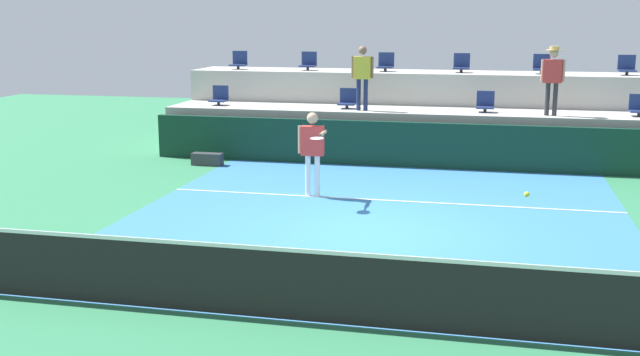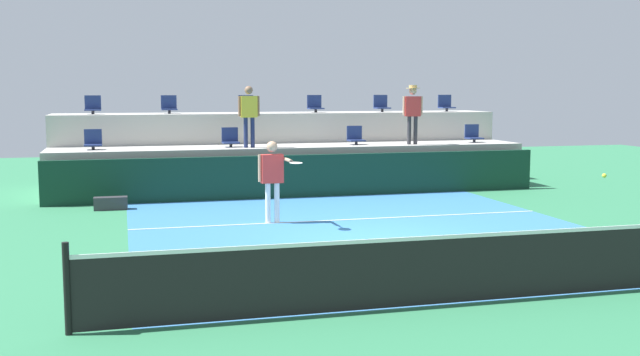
# 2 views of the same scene
# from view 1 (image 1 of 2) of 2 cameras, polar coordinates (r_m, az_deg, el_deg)

# --- Properties ---
(ground_plane) EXTENTS (40.00, 40.00, 0.00)m
(ground_plane) POSITION_cam_1_polar(r_m,az_deg,el_deg) (13.01, 3.59, -4.11)
(ground_plane) COLOR #2D754C
(court_inner_paint) EXTENTS (9.00, 10.00, 0.01)m
(court_inner_paint) POSITION_cam_1_polar(r_m,az_deg,el_deg) (13.97, 4.26, -3.00)
(court_inner_paint) COLOR teal
(court_inner_paint) RESTS_ON ground_plane
(court_service_line) EXTENTS (9.00, 0.06, 0.00)m
(court_service_line) POSITION_cam_1_polar(r_m,az_deg,el_deg) (15.31, 5.05, -1.67)
(court_service_line) COLOR white
(court_service_line) RESTS_ON ground_plane
(tennis_net) EXTENTS (10.48, 0.08, 1.07)m
(tennis_net) POSITION_cam_1_polar(r_m,az_deg,el_deg) (9.12, -0.51, -7.87)
(tennis_net) COLOR black
(tennis_net) RESTS_ON ground_plane
(sponsor_backboard) EXTENTS (13.00, 0.16, 1.10)m
(sponsor_backboard) POSITION_cam_1_polar(r_m,az_deg,el_deg) (18.71, 6.61, 2.48)
(sponsor_backboard) COLOR #0F3323
(sponsor_backboard) RESTS_ON ground_plane
(seating_tier_lower) EXTENTS (13.00, 1.80, 1.25)m
(seating_tier_lower) POSITION_cam_1_polar(r_m,az_deg,el_deg) (19.97, 7.03, 3.28)
(seating_tier_lower) COLOR #ADAAA3
(seating_tier_lower) RESTS_ON ground_plane
(seating_tier_upper) EXTENTS (13.00, 1.80, 2.10)m
(seating_tier_upper) POSITION_cam_1_polar(r_m,az_deg,el_deg) (21.69, 7.56, 5.08)
(seating_tier_upper) COLOR #ADAAA3
(seating_tier_upper) RESTS_ON ground_plane
(stadium_chair_lower_far_left) EXTENTS (0.44, 0.40, 0.52)m
(stadium_chair_lower_far_left) POSITION_cam_1_polar(r_m,az_deg,el_deg) (21.00, -7.49, 6.00)
(stadium_chair_lower_far_left) COLOR #2D2D33
(stadium_chair_lower_far_left) RESTS_ON seating_tier_lower
(stadium_chair_lower_left) EXTENTS (0.44, 0.40, 0.52)m
(stadium_chair_lower_left) POSITION_cam_1_polar(r_m,az_deg,el_deg) (20.05, 2.06, 5.82)
(stadium_chair_lower_left) COLOR #2D2D33
(stadium_chair_lower_left) RESTS_ON seating_tier_lower
(stadium_chair_lower_right) EXTENTS (0.44, 0.40, 0.52)m
(stadium_chair_lower_right) POSITION_cam_1_polar(r_m,az_deg,el_deg) (19.70, 12.20, 5.45)
(stadium_chair_lower_right) COLOR #2D2D33
(stadium_chair_lower_right) RESTS_ON seating_tier_lower
(stadium_chair_lower_far_right) EXTENTS (0.44, 0.40, 0.52)m
(stadium_chair_lower_far_right) POSITION_cam_1_polar(r_m,az_deg,el_deg) (19.99, 22.64, 4.89)
(stadium_chair_lower_far_right) COLOR #2D2D33
(stadium_chair_lower_far_right) RESTS_ON seating_tier_lower
(stadium_chair_upper_far_left) EXTENTS (0.44, 0.40, 0.52)m
(stadium_chair_upper_far_left) POSITION_cam_1_polar(r_m,az_deg,el_deg) (22.64, -6.05, 8.61)
(stadium_chair_upper_far_left) COLOR #2D2D33
(stadium_chair_upper_far_left) RESTS_ON seating_tier_upper
(stadium_chair_upper_left) EXTENTS (0.44, 0.40, 0.52)m
(stadium_chair_upper_left) POSITION_cam_1_polar(r_m,az_deg,el_deg) (22.05, -0.87, 8.59)
(stadium_chair_upper_left) COLOR #2D2D33
(stadium_chair_upper_left) RESTS_ON seating_tier_upper
(stadium_chair_upper_mid_left) EXTENTS (0.44, 0.40, 0.52)m
(stadium_chair_upper_mid_left) POSITION_cam_1_polar(r_m,az_deg,el_deg) (21.63, 4.92, 8.49)
(stadium_chair_upper_mid_left) COLOR #2D2D33
(stadium_chair_upper_mid_left) RESTS_ON seating_tier_upper
(stadium_chair_upper_mid_right) EXTENTS (0.44, 0.40, 0.52)m
(stadium_chair_upper_mid_right) POSITION_cam_1_polar(r_m,az_deg,el_deg) (21.44, 10.49, 8.30)
(stadium_chair_upper_mid_right) COLOR #2D2D33
(stadium_chair_upper_mid_right) RESTS_ON seating_tier_upper
(stadium_chair_upper_right) EXTENTS (0.44, 0.40, 0.52)m
(stadium_chair_upper_right) POSITION_cam_1_polar(r_m,az_deg,el_deg) (21.45, 16.16, 8.04)
(stadium_chair_upper_right) COLOR #2D2D33
(stadium_chair_upper_right) RESTS_ON seating_tier_upper
(stadium_chair_upper_far_right) EXTENTS (0.44, 0.40, 0.52)m
(stadium_chair_upper_far_right) POSITION_cam_1_polar(r_m,az_deg,el_deg) (21.68, 21.87, 7.69)
(stadium_chair_upper_far_right) COLOR #2D2D33
(stadium_chair_upper_far_right) RESTS_ON seating_tier_upper
(tennis_player) EXTENTS (0.74, 1.19, 1.71)m
(tennis_player) POSITION_cam_1_polar(r_m,az_deg,el_deg) (15.42, -0.56, 2.44)
(tennis_player) COLOR white
(tennis_player) RESTS_ON ground_plane
(spectator_in_white) EXTENTS (0.57, 0.22, 1.62)m
(spectator_in_white) POSITION_cam_1_polar(r_m,az_deg,el_deg) (19.53, 3.17, 7.87)
(spectator_in_white) COLOR navy
(spectator_in_white) RESTS_ON seating_tier_lower
(spectator_with_hat) EXTENTS (0.57, 0.44, 1.66)m
(spectator_with_hat) POSITION_cam_1_polar(r_m,az_deg,el_deg) (19.29, 16.94, 7.43)
(spectator_with_hat) COLOR #2D2D33
(spectator_with_hat) RESTS_ON seating_tier_lower
(tennis_ball) EXTENTS (0.07, 0.07, 0.07)m
(tennis_ball) POSITION_cam_1_polar(r_m,az_deg,el_deg) (9.55, 15.14, -1.18)
(tennis_ball) COLOR #CCE033
(equipment_bag) EXTENTS (0.76, 0.28, 0.30)m
(equipment_bag) POSITION_cam_1_polar(r_m,az_deg,el_deg) (19.08, -8.39, 1.40)
(equipment_bag) COLOR #333338
(equipment_bag) RESTS_ON ground_plane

